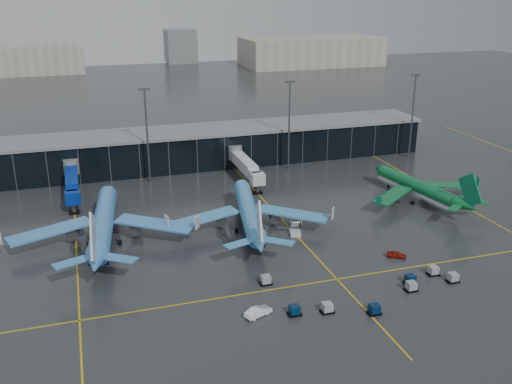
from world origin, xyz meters
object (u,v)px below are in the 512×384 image
object	(u,v)px
airliner_arkefly	(102,210)
airliner_klm_near	(248,201)
baggage_carts	(373,290)
airliner_aer_lingus	(418,179)
service_van_red	(396,254)
mobile_airstair	(295,231)
service_van_white	(258,311)

from	to	relation	value
airliner_arkefly	airliner_klm_near	size ratio (longest dim) A/B	1.08
baggage_carts	airliner_aer_lingus	bearing A→B (deg)	49.24
airliner_klm_near	service_van_red	distance (m)	33.07
mobile_airstair	service_van_white	xyz separation A→B (m)	(-17.32, -28.10, 0.01)
airliner_aer_lingus	baggage_carts	distance (m)	49.90
service_van_red	mobile_airstair	bearing A→B (deg)	75.98
service_van_white	service_van_red	bearing A→B (deg)	-91.92
airliner_aer_lingus	service_van_red	xyz separation A→B (m)	(-21.18, -26.44, -5.00)
baggage_carts	service_van_red	world-z (taller)	baggage_carts
airliner_arkefly	airliner_klm_near	world-z (taller)	airliner_arkefly
airliner_arkefly	mobile_airstair	bearing A→B (deg)	-5.65
airliner_aer_lingus	service_van_white	size ratio (longest dim) A/B	7.73
airliner_klm_near	mobile_airstair	world-z (taller)	airliner_klm_near
airliner_klm_near	service_van_white	distance (m)	35.93
service_van_red	baggage_carts	bearing A→B (deg)	168.25
airliner_arkefly	airliner_aer_lingus	size ratio (longest dim) A/B	1.22
mobile_airstair	airliner_arkefly	bearing A→B (deg)	-179.64
airliner_arkefly	airliner_aer_lingus	world-z (taller)	airliner_arkefly
airliner_arkefly	service_van_red	world-z (taller)	airliner_arkefly
airliner_aer_lingus	airliner_arkefly	bearing A→B (deg)	172.61
service_van_red	service_van_white	size ratio (longest dim) A/B	0.79
airliner_klm_near	airliner_aer_lingus	size ratio (longest dim) A/B	1.14
airliner_klm_near	mobile_airstair	distance (m)	11.99
baggage_carts	service_van_white	distance (m)	21.04
airliner_klm_near	airliner_aer_lingus	world-z (taller)	airliner_klm_near
airliner_aer_lingus	service_van_white	world-z (taller)	airliner_aer_lingus
baggage_carts	mobile_airstair	world-z (taller)	mobile_airstair
service_van_white	airliner_aer_lingus	bearing A→B (deg)	-76.44
airliner_arkefly	baggage_carts	xyz separation A→B (m)	(42.77, -36.23, -6.15)
airliner_aer_lingus	mobile_airstair	bearing A→B (deg)	-172.77
airliner_klm_near	service_van_red	bearing A→B (deg)	-33.22
baggage_carts	airliner_arkefly	bearing A→B (deg)	139.73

